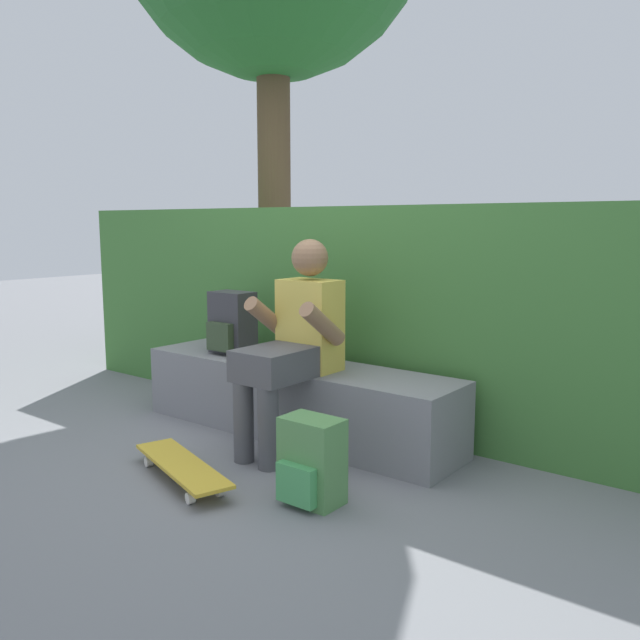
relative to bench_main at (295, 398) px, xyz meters
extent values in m
plane|color=slate|center=(0.00, -0.31, -0.22)|extent=(24.00, 24.00, 0.00)
cube|color=slate|center=(0.00, 0.00, 0.00)|extent=(2.13, 0.49, 0.44)
cube|color=gold|center=(0.18, -0.07, 0.48)|extent=(0.34, 0.22, 0.52)
sphere|color=#8C6647|center=(0.18, -0.07, 0.86)|extent=(0.21, 0.21, 0.21)
cube|color=#4C4C51|center=(0.18, -0.38, 0.30)|extent=(0.32, 0.40, 0.17)
cylinder|color=#4C4C51|center=(0.09, -0.53, 0.00)|extent=(0.11, 0.11, 0.44)
cylinder|color=#4C4C51|center=(0.27, -0.53, 0.00)|extent=(0.11, 0.11, 0.44)
cylinder|color=#8C6647|center=(-0.02, -0.21, 0.52)|extent=(0.09, 0.33, 0.27)
cylinder|color=#8C6647|center=(0.38, -0.21, 0.52)|extent=(0.09, 0.33, 0.27)
cube|color=gold|center=(0.04, -0.92, -0.14)|extent=(0.82, 0.44, 0.02)
cylinder|color=silver|center=(0.33, -0.93, -0.19)|extent=(0.06, 0.05, 0.05)
cylinder|color=silver|center=(0.28, -1.08, -0.19)|extent=(0.06, 0.05, 0.05)
cylinder|color=silver|center=(-0.21, -0.76, -0.19)|extent=(0.06, 0.05, 0.05)
cylinder|color=silver|center=(-0.25, -0.90, -0.19)|extent=(0.06, 0.05, 0.05)
cube|color=#333338|center=(-0.53, 0.00, 0.42)|extent=(0.28, 0.18, 0.40)
cube|color=#304229|center=(-0.53, -0.11, 0.34)|extent=(0.20, 0.05, 0.18)
cube|color=#51894C|center=(0.71, -0.71, -0.02)|extent=(0.28, 0.18, 0.40)
cube|color=#459D57|center=(0.71, -0.83, -0.10)|extent=(0.20, 0.05, 0.18)
cube|color=#3C7133|center=(0.11, 0.72, 0.47)|extent=(5.11, 0.79, 1.38)
cylinder|color=brown|center=(-1.48, 1.48, 1.48)|extent=(0.29, 0.29, 3.40)
camera|label=1|loc=(2.51, -2.96, 1.06)|focal=36.73mm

